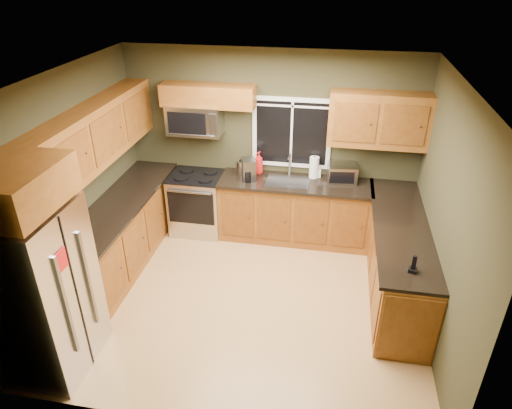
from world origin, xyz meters
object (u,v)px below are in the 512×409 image
(kettle, at_px, (242,167))
(refrigerator, at_px, (43,292))
(paper_towel_roll, at_px, (314,167))
(cordless_phone, at_px, (413,267))
(range, at_px, (198,203))
(microwave, at_px, (195,119))
(toaster_oven, at_px, (342,173))
(soap_bottle_b, at_px, (317,171))
(soap_bottle_a, at_px, (259,163))
(coffee_maker, at_px, (248,170))

(kettle, bearing_deg, refrigerator, -115.50)
(paper_towel_roll, bearing_deg, cordless_phone, -60.93)
(range, distance_m, microwave, 1.27)
(toaster_oven, xyz_separation_m, kettle, (-1.43, -0.06, 0.00))
(paper_towel_roll, bearing_deg, refrigerator, -128.72)
(soap_bottle_b, bearing_deg, kettle, -172.34)
(kettle, bearing_deg, microwave, 175.71)
(microwave, distance_m, kettle, 0.94)
(paper_towel_roll, relative_size, soap_bottle_a, 1.04)
(range, xyz_separation_m, microwave, (-0.00, 0.14, 1.26))
(refrigerator, xyz_separation_m, range, (0.69, 2.77, -0.43))
(coffee_maker, relative_size, paper_towel_roll, 0.90)
(soap_bottle_b, bearing_deg, soap_bottle_a, -178.38)
(range, distance_m, coffee_maker, 1.01)
(refrigerator, distance_m, soap_bottle_a, 3.38)
(toaster_oven, relative_size, paper_towel_roll, 1.25)
(cordless_phone, bearing_deg, soap_bottle_b, 117.77)
(cordless_phone, bearing_deg, microwave, 145.09)
(kettle, distance_m, cordless_phone, 2.91)
(soap_bottle_b, bearing_deg, range, -172.50)
(refrigerator, relative_size, paper_towel_roll, 5.21)
(microwave, relative_size, soap_bottle_a, 2.29)
(kettle, relative_size, cordless_phone, 1.48)
(refrigerator, height_order, paper_towel_roll, refrigerator)
(soap_bottle_a, bearing_deg, paper_towel_roll, 0.29)
(refrigerator, height_order, toaster_oven, refrigerator)
(toaster_oven, height_order, soap_bottle_b, toaster_oven)
(range, relative_size, kettle, 3.36)
(refrigerator, xyz_separation_m, microwave, (0.69, 2.91, 0.83))
(toaster_oven, bearing_deg, microwave, -179.71)
(range, xyz_separation_m, kettle, (0.67, 0.09, 0.60))
(refrigerator, bearing_deg, paper_towel_roll, 51.28)
(refrigerator, xyz_separation_m, toaster_oven, (2.79, 2.92, 0.16))
(refrigerator, height_order, microwave, microwave)
(coffee_maker, xyz_separation_m, soap_bottle_b, (0.96, 0.26, -0.05))
(refrigerator, distance_m, coffee_maker, 3.12)
(toaster_oven, distance_m, soap_bottle_a, 1.20)
(toaster_oven, xyz_separation_m, cordless_phone, (0.75, -2.00, -0.07))
(paper_towel_roll, height_order, soap_bottle_a, paper_towel_roll)
(toaster_oven, relative_size, coffee_maker, 1.39)
(microwave, distance_m, paper_towel_roll, 1.82)
(microwave, relative_size, soap_bottle_b, 4.09)
(toaster_oven, height_order, paper_towel_roll, paper_towel_roll)
(coffee_maker, height_order, cordless_phone, coffee_maker)
(cordless_phone, bearing_deg, refrigerator, -165.41)
(toaster_oven, xyz_separation_m, paper_towel_roll, (-0.40, 0.06, 0.03))
(kettle, height_order, soap_bottle_a, soap_bottle_a)
(refrigerator, height_order, range, refrigerator)
(microwave, height_order, kettle, microwave)
(range, relative_size, paper_towel_roll, 2.71)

